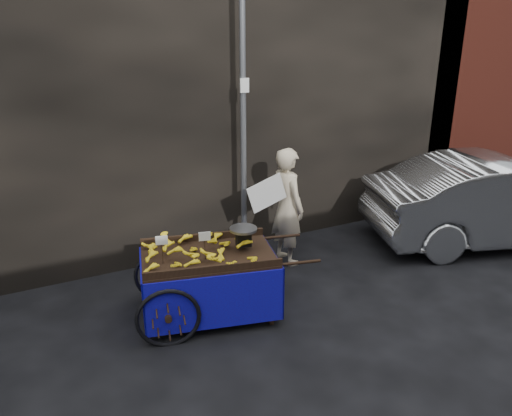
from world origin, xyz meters
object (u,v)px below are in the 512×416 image
vendor (287,206)px  parked_car (502,200)px  banana_cart (204,262)px  plastic_bag (252,266)px

vendor → parked_car: bearing=-111.2°
banana_cart → vendor: 1.71m
banana_cart → vendor: (1.51, 0.79, 0.14)m
banana_cart → parked_car: parked_car is taller
vendor → banana_cart: bearing=111.3°
banana_cart → plastic_bag: bearing=49.4°
banana_cart → parked_car: bearing=12.7°
banana_cart → plastic_bag: size_ratio=8.71×
plastic_bag → banana_cart: bearing=-144.1°
banana_cart → parked_car: size_ratio=0.54×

